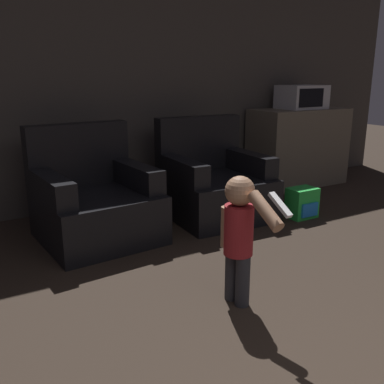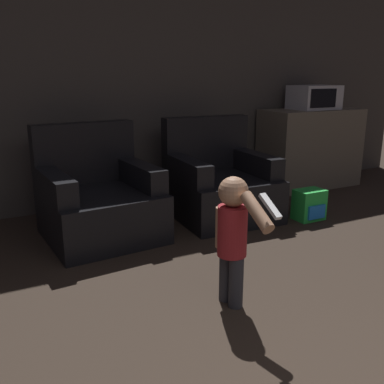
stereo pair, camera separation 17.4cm
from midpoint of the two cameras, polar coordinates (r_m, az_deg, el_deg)
wall_back at (r=4.46m, az=-14.72°, el=14.35°), size 8.40×0.05×2.60m
armchair_left at (r=3.70m, az=-14.21°, el=-1.28°), size 0.96×0.97×0.94m
armchair_right at (r=4.17m, az=1.66°, el=1.07°), size 0.93×0.94×0.94m
person_toddler at (r=2.51m, az=4.39°, el=-5.14°), size 0.17×0.55×0.79m
toy_backpack at (r=4.25m, az=13.35°, el=-1.44°), size 0.28×0.22×0.29m
kitchen_counter at (r=5.49m, az=13.04°, el=5.85°), size 1.22×0.58×0.94m
microwave at (r=5.43m, az=13.51°, el=12.21°), size 0.54×0.40×0.28m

